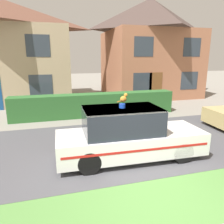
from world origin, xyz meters
The scene contains 9 objects.
ground_plane centered at (0.00, 0.00, 0.00)m, with size 80.00×80.00×0.00m, color gray.
road_strip centered at (0.00, 3.52, 0.01)m, with size 28.00×5.33×0.01m, color #4C4C51.
lawn_verge centered at (0.00, -0.03, 0.00)m, with size 28.00×1.78×0.01m, color #568C42.
garden_hedge centered at (0.20, 7.68, 0.62)m, with size 8.85×0.87×1.23m, color #2D662D.
police_car centered at (0.10, 2.25, 0.78)m, with size 4.64×1.74×1.78m.
cat centered at (0.03, 2.50, 1.91)m, with size 0.34×0.22×0.29m.
house_left centered at (-4.98, 13.71, 3.56)m, with size 8.80×6.60×6.98m.
house_right centered at (5.96, 13.37, 3.91)m, with size 7.15×6.47×7.66m.
wheelie_bin centered at (-3.45, 7.77, 0.58)m, with size 0.77×0.73×1.15m.
Camera 1 is at (-2.14, -3.78, 3.15)m, focal length 35.00 mm.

